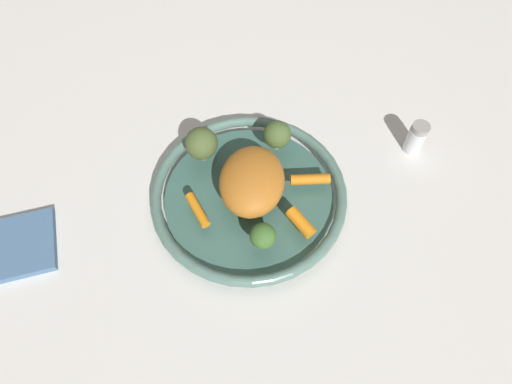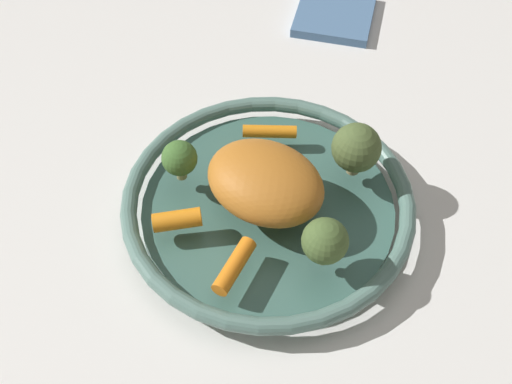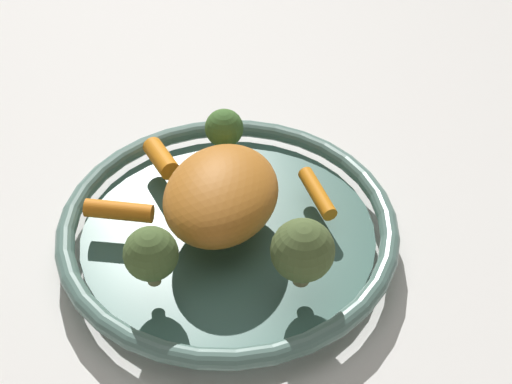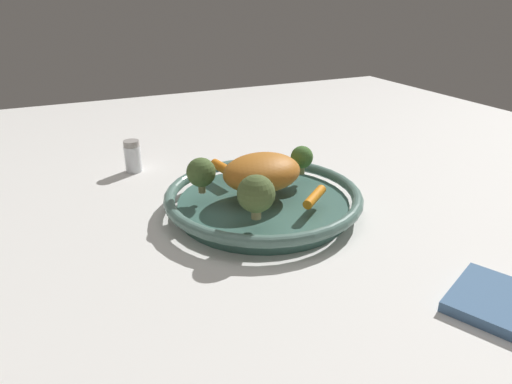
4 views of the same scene
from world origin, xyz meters
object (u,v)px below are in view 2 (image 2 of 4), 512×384
Objects in this scene: dish_towel at (335,15)px; roast_chicken_piece at (266,182)px; serving_bowl at (268,206)px; broccoli_floret_mid at (180,159)px; baby_carrot_back at (234,266)px; broccoli_floret_small at (356,148)px; baby_carrot_near_rim at (270,131)px; broccoli_floret_large at (325,241)px; baby_carrot_right at (177,220)px.

roast_chicken_piece is at bearing -68.11° from dish_towel.
serving_bowl is 0.12m from broccoli_floret_mid.
broccoli_floret_small is (0.02, 0.19, 0.03)m from baby_carrot_back.
baby_carrot_near_rim is 1.07× the size of broccoli_floret_large.
baby_carrot_near_rim is 0.98× the size of baby_carrot_back.
baby_carrot_back is at bearing -96.91° from broccoli_floret_small.
baby_carrot_back is (0.03, -0.10, -0.02)m from roast_chicken_piece.
baby_carrot_near_rim is at bearing 90.69° from baby_carrot_right.
baby_carrot_near_rim is 0.12m from broccoli_floret_small.
baby_carrot_right is 0.77× the size of broccoli_floret_small.
serving_bowl is 0.40m from dish_towel.
baby_carrot_near_rim is at bearing -72.23° from dish_towel.
dish_towel is (-0.15, 0.37, -0.01)m from serving_bowl.
broccoli_floret_large is (0.07, 0.07, 0.03)m from baby_carrot_back.
broccoli_floret_small is (0.11, 0.19, 0.03)m from baby_carrot_right.
baby_carrot_right is (0.00, -0.17, 0.00)m from baby_carrot_near_rim.
roast_chicken_piece is 0.11m from broccoli_floret_small.
baby_carrot_right is 0.17m from broccoli_floret_large.
baby_carrot_back is (0.09, -0.18, 0.00)m from baby_carrot_near_rim.
baby_carrot_near_rim is (-0.06, 0.08, -0.02)m from roast_chicken_piece.
baby_carrot_near_rim is at bearing 124.60° from roast_chicken_piece.
broccoli_floret_small is (0.06, 0.09, 0.06)m from serving_bowl.
serving_bowl is 0.12m from broccoli_floret_small.
roast_chicken_piece reaches higher than dish_towel.
roast_chicken_piece is at bearing 18.52° from broccoli_floret_mid.
broccoli_floret_small is at bearing 58.46° from serving_bowl.
baby_carrot_back is 0.98× the size of broccoli_floret_small.
broccoli_floret_large reaches higher than serving_bowl.
broccoli_floret_large reaches higher than baby_carrot_near_rim.
dish_towel is at bearing 121.62° from broccoli_floret_large.
dish_towel is at bearing 97.23° from broccoli_floret_mid.
broccoli_floret_small is at bearing 108.73° from broccoli_floret_large.
dish_towel is (-0.25, 0.40, -0.07)m from broccoli_floret_large.
broccoli_floret_mid is (-0.04, 0.06, 0.02)m from baby_carrot_right.
broccoli_floret_small is 0.35m from dish_towel.
serving_bowl reaches higher than dish_towel.
roast_chicken_piece is at bearing 108.24° from baby_carrot_back.
dish_towel is at bearing 101.66° from baby_carrot_right.
baby_carrot_right is at bearing -119.56° from serving_bowl.
broccoli_floret_large is at bearing -58.38° from dish_towel.
broccoli_floret_large is (0.04, -0.13, -0.00)m from broccoli_floret_small.
baby_carrot_near_rim is (-0.06, 0.08, 0.03)m from serving_bowl.
dish_towel is (-0.15, 0.38, -0.06)m from roast_chicken_piece.
dish_towel is (-0.10, 0.47, -0.04)m from baby_carrot_right.
broccoli_floret_mid is (-0.10, -0.03, 0.00)m from roast_chicken_piece.
broccoli_floret_large is 0.51× the size of dish_towel.
broccoli_floret_small is 0.20m from broccoli_floret_mid.
baby_carrot_back is 1.10× the size of broccoli_floret_large.
baby_carrot_right reaches higher than serving_bowl.
baby_carrot_right is at bearing -121.61° from roast_chicken_piece.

